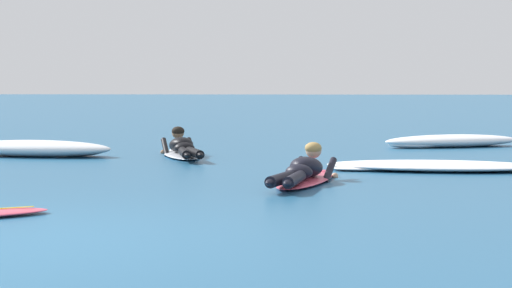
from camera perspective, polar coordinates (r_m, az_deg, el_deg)
name	(u,v)px	position (r m, az deg, el deg)	size (l,w,h in m)	color
ground_plane	(168,150)	(17.96, -5.18, -0.33)	(120.00, 120.00, 0.00)	#235B84
surfer_near	(304,173)	(12.12, 2.83, -1.70)	(1.00, 2.52, 0.54)	#E54C66
surfer_far	(182,149)	(16.17, -4.35, -0.29)	(1.04, 2.45, 0.54)	silver
whitewater_front	(35,149)	(16.77, -12.90, -0.27)	(2.83, 1.32, 0.28)	white
whitewater_mid_left	(434,166)	(14.16, 10.45, -1.27)	(3.18, 1.45, 0.13)	white
whitewater_mid_right	(452,141)	(18.95, 11.46, 0.16)	(2.85, 1.58, 0.24)	white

